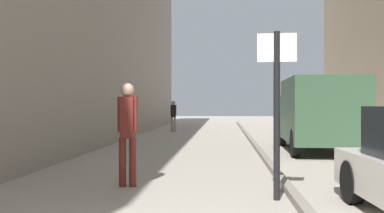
% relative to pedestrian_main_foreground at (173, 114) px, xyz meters
% --- Properties ---
extents(ground_plane, '(80.00, 80.00, 0.00)m').
position_rel_pedestrian_main_foreground_xyz_m(ground_plane, '(2.16, -8.59, -0.96)').
color(ground_plane, '#A8A093').
extents(kerb_strip, '(0.16, 40.00, 0.12)m').
position_rel_pedestrian_main_foreground_xyz_m(kerb_strip, '(3.74, -8.59, -0.90)').
color(kerb_strip, gray).
rests_on(kerb_strip, ground_plane).
extents(pedestrian_main_foreground, '(0.32, 0.23, 1.66)m').
position_rel_pedestrian_main_foreground_xyz_m(pedestrian_main_foreground, '(0.00, 0.00, 0.00)').
color(pedestrian_main_foreground, gray).
rests_on(pedestrian_main_foreground, ground_plane).
extents(pedestrian_mid_block, '(0.37, 0.24, 1.85)m').
position_rel_pedestrian_main_foreground_xyz_m(pedestrian_mid_block, '(0.93, -15.59, 0.11)').
color(pedestrian_mid_block, maroon).
rests_on(pedestrian_mid_block, ground_plane).
extents(delivery_van, '(2.18, 5.16, 2.25)m').
position_rel_pedestrian_main_foreground_xyz_m(delivery_van, '(5.59, -9.30, 0.26)').
color(delivery_van, '#335138').
rests_on(delivery_van, ground_plane).
extents(street_sign_post, '(0.60, 0.10, 2.60)m').
position_rel_pedestrian_main_foreground_xyz_m(street_sign_post, '(3.47, -16.53, 0.59)').
color(street_sign_post, black).
rests_on(street_sign_post, ground_plane).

